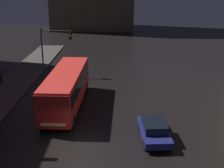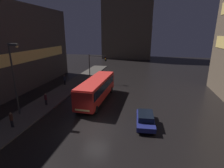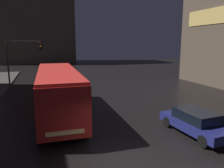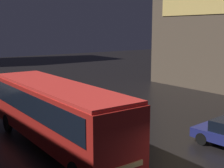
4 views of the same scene
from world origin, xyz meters
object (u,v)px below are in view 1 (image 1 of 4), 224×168
at_px(bus_near, 66,86).
at_px(pedestrian_far, 0,73).
at_px(car_taxi, 154,130).
at_px(traffic_light_main, 53,44).

height_order(bus_near, pedestrian_far, bus_near).
xyz_separation_m(bus_near, car_taxi, (7.12, -5.62, -1.30)).
distance_m(bus_near, traffic_light_main, 10.11).
bearing_deg(bus_near, pedestrian_far, -35.74).
xyz_separation_m(bus_near, traffic_light_main, (-3.03, 9.48, 1.80)).
bearing_deg(traffic_light_main, car_taxi, -56.09).
distance_m(car_taxi, pedestrian_far, 19.28).
height_order(bus_near, car_taxi, bus_near).
bearing_deg(car_taxi, pedestrian_far, -41.83).
bearing_deg(traffic_light_main, bus_near, -72.26).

